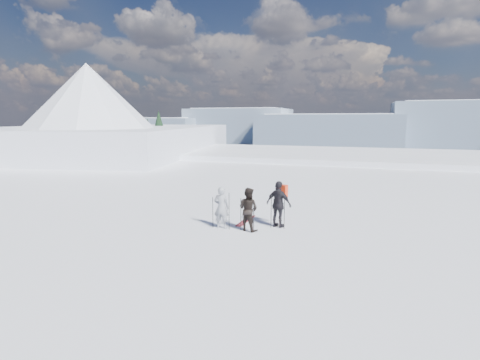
% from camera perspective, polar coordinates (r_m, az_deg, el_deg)
% --- Properties ---
extents(lake_basin, '(820.00, 820.00, 71.62)m').
position_cam_1_polar(lake_basin, '(41.43, 15.09, -5.63)').
color(lake_basin, white).
rests_on(lake_basin, ground).
extents(far_mountain_range, '(770.00, 110.00, 53.00)m').
position_cam_1_polar(far_mountain_range, '(465.75, 22.12, 7.34)').
color(far_mountain_range, slate).
rests_on(far_mountain_range, ground).
extents(near_ridge, '(31.37, 35.68, 25.62)m').
position_cam_1_polar(near_ridge, '(49.27, -17.30, 0.23)').
color(near_ridge, white).
rests_on(near_ridge, ground).
extents(skier_grey, '(0.58, 0.39, 1.56)m').
position_cam_1_polar(skier_grey, '(13.76, -2.86, -4.21)').
color(skier_grey, '#8E939B').
rests_on(skier_grey, ground).
extents(skier_dark, '(0.91, 0.79, 1.58)m').
position_cam_1_polar(skier_dark, '(13.47, 1.27, -4.46)').
color(skier_dark, black).
rests_on(skier_dark, ground).
extents(skier_pack, '(1.10, 0.71, 1.74)m').
position_cam_1_polar(skier_pack, '(13.91, 5.92, -3.71)').
color(skier_pack, black).
rests_on(skier_pack, ground).
extents(backpack, '(0.42, 0.31, 0.47)m').
position_cam_1_polar(backpack, '(13.92, 6.51, 0.92)').
color(backpack, red).
rests_on(backpack, skier_pack).
extents(ski_poles, '(2.56, 0.76, 1.36)m').
position_cam_1_polar(ski_poles, '(13.66, 1.39, -5.00)').
color(ski_poles, black).
rests_on(ski_poles, ground).
extents(skis_loose, '(0.29, 1.70, 0.03)m').
position_cam_1_polar(skis_loose, '(14.87, 0.86, -6.20)').
color(skis_loose, black).
rests_on(skis_loose, ground).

